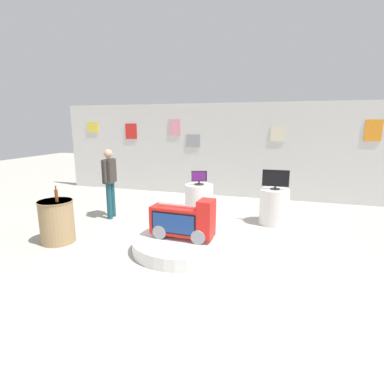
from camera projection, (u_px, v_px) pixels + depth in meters
name	position (u px, v px, depth m)	size (l,w,h in m)	color
ground_plane	(181.00, 257.00, 5.18)	(30.00, 30.00, 0.00)	#B2ADA3
back_wall_display	(231.00, 151.00, 9.21)	(11.26, 0.13, 2.80)	silver
main_display_pedestal	(182.00, 244.00, 5.44)	(1.77, 1.77, 0.22)	silver
novelty_firetruck_tv	(183.00, 222.00, 5.33)	(1.14, 0.47, 0.73)	gray
display_pedestal_left_rear	(199.00, 201.00, 7.32)	(0.67, 0.67, 0.79)	silver
tv_on_left_rear	(199.00, 178.00, 7.19)	(0.36, 0.23, 0.33)	black
display_pedestal_center_rear	(274.00, 207.00, 6.81)	(0.64, 0.64, 0.79)	silver
tv_on_center_rear	(276.00, 179.00, 6.67)	(0.57, 0.21, 0.43)	black
side_table_round	(57.00, 221.00, 5.74)	(0.64, 0.64, 0.81)	#9E7F56
bottle_on_side_table	(56.00, 195.00, 5.56)	(0.06, 0.06, 0.30)	brown
shopper_browsing_near_truck	(110.00, 178.00, 7.14)	(0.26, 0.55, 1.63)	#194751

